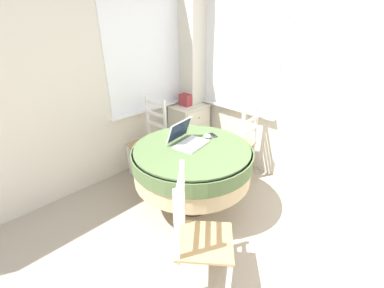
% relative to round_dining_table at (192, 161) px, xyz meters
% --- Properties ---
extents(corner_room_shell, '(4.25, 4.49, 2.55)m').
position_rel_round_dining_table_xyz_m(corner_room_shell, '(0.31, 0.18, 0.70)').
color(corner_room_shell, beige).
rests_on(corner_room_shell, ground_plane).
extents(round_dining_table, '(1.20, 1.20, 0.72)m').
position_rel_round_dining_table_xyz_m(round_dining_table, '(0.00, 0.00, 0.00)').
color(round_dining_table, '#4C3D2D').
rests_on(round_dining_table, ground_plane).
extents(laptop, '(0.39, 0.36, 0.23)m').
position_rel_round_dining_table_xyz_m(laptop, '(0.03, 0.09, 0.20)').
color(laptop, white).
rests_on(laptop, round_dining_table).
extents(computer_mouse, '(0.06, 0.09, 0.05)m').
position_rel_round_dining_table_xyz_m(computer_mouse, '(0.27, 0.04, 0.17)').
color(computer_mouse, silver).
rests_on(computer_mouse, round_dining_table).
extents(cell_phone, '(0.08, 0.13, 0.01)m').
position_rel_round_dining_table_xyz_m(cell_phone, '(0.36, 0.04, 0.15)').
color(cell_phone, '#2D2D33').
rests_on(cell_phone, round_dining_table).
extents(dining_chair_near_back_window, '(0.43, 0.41, 0.98)m').
position_rel_round_dining_table_xyz_m(dining_chair_near_back_window, '(0.14, 0.89, -0.12)').
color(dining_chair_near_back_window, tan).
rests_on(dining_chair_near_back_window, ground_plane).
extents(dining_chair_near_right_window, '(0.41, 0.43, 0.98)m').
position_rel_round_dining_table_xyz_m(dining_chair_near_right_window, '(0.89, 0.05, -0.12)').
color(dining_chair_near_right_window, tan).
rests_on(dining_chair_near_right_window, ground_plane).
extents(dining_chair_camera_near, '(0.55, 0.55, 0.98)m').
position_rel_round_dining_table_xyz_m(dining_chair_camera_near, '(-0.60, -0.65, -0.12)').
color(dining_chair_camera_near, tan).
rests_on(dining_chair_camera_near, ground_plane).
extents(corner_cabinet, '(0.53, 0.40, 0.74)m').
position_rel_round_dining_table_xyz_m(corner_cabinet, '(0.90, 0.94, -0.20)').
color(corner_cabinet, silver).
rests_on(corner_cabinet, ground_plane).
extents(storage_box, '(0.20, 0.17, 0.16)m').
position_rel_round_dining_table_xyz_m(storage_box, '(0.90, 0.97, 0.25)').
color(storage_box, '#9E3338').
rests_on(storage_box, corner_cabinet).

